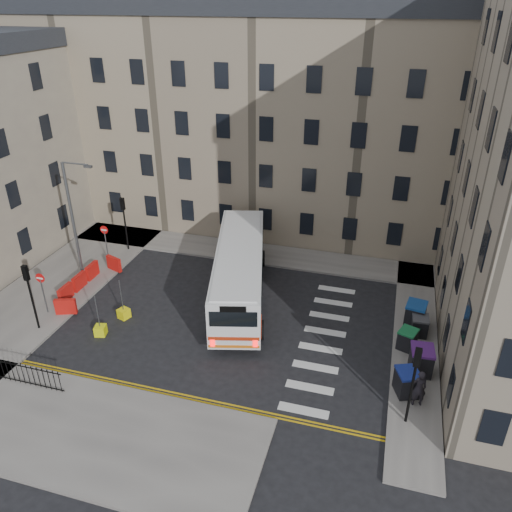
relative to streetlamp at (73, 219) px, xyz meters
The scene contains 22 objects.
ground 13.85m from the streetlamp, ahead, with size 120.00×120.00×0.00m, color black.
pavement_north 10.52m from the streetlamp, 43.32° to the left, with size 36.00×3.20×0.15m, color slate.
pavement_east 22.50m from the streetlamp, ahead, with size 2.40×26.00×0.15m, color slate.
pavement_west 4.49m from the streetlamp, 135.00° to the right, with size 6.00×22.00×0.15m, color slate.
pavement_sw 14.08m from the streetlamp, 63.43° to the right, with size 20.00×6.00×0.15m, color slate.
terrace_north 15.38m from the streetlamp, 66.04° to the left, with size 38.30×10.80×17.20m.
traffic_light_east 22.91m from the streetlamp, 19.15° to the right, with size 0.28×0.22×4.10m.
traffic_light_nw 4.84m from the streetlamp, 77.47° to the left, with size 0.28×0.22×4.10m.
traffic_light_sw 6.26m from the streetlamp, 80.54° to the right, with size 0.28×0.22×4.10m.
streetlamp is the anchor object (origin of this frame).
no_entry_north 3.41m from the streetlamp, 78.69° to the left, with size 0.60×0.08×3.00m.
no_entry_south 5.06m from the streetlamp, 83.66° to the right, with size 0.60×0.08×3.00m.
roadworks_barriers 4.15m from the streetlamp, 52.28° to the right, with size 1.66×6.26×1.00m.
bus 11.38m from the streetlamp, ahead, with size 5.91×12.72×3.38m.
wheelie_bin_a 22.54m from the streetlamp, 14.60° to the right, with size 1.37×1.46×1.29m.
wheelie_bin_b 22.79m from the streetlamp, ahead, with size 1.22×1.38×1.43m.
wheelie_bin_c 21.90m from the streetlamp, ahead, with size 1.19×1.27×1.12m.
wheelie_bin_d 22.44m from the streetlamp, ahead, with size 0.96×1.09×1.15m.
wheelie_bin_e 22.17m from the streetlamp, ahead, with size 1.30×1.43×1.40m.
pedestrian 23.14m from the streetlamp, 15.89° to the right, with size 0.71×0.47×1.96m, color black.
bollard_yellow 7.43m from the streetlamp, 34.57° to the right, with size 0.60×0.60×0.60m, color yellow.
bollard_chevron 8.25m from the streetlamp, 49.06° to the right, with size 0.60×0.60×0.60m, color #DEE70D.
Camera 1 is at (6.65, -23.22, 17.31)m, focal length 35.00 mm.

